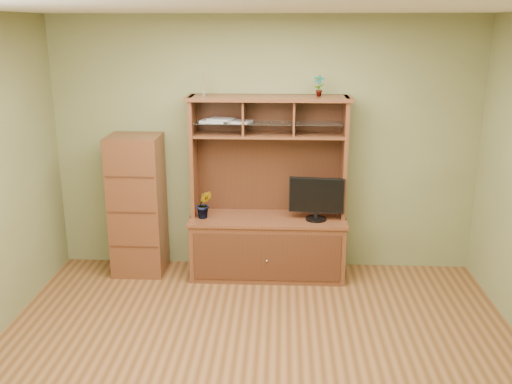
{
  "coord_description": "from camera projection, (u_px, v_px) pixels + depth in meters",
  "views": [
    {
      "loc": [
        0.19,
        -3.95,
        2.59
      ],
      "look_at": [
        -0.06,
        1.2,
        1.07
      ],
      "focal_mm": 40.0,
      "sensor_mm": 36.0,
      "label": 1
    }
  ],
  "objects": [
    {
      "name": "reed_diffuser",
      "position": [
        203.0,
        86.0,
        5.72
      ],
      "size": [
        0.05,
        0.05,
        0.25
      ],
      "color": "silver",
      "rests_on": "media_hutch"
    },
    {
      "name": "orchid_plant",
      "position": [
        204.0,
        204.0,
        5.9
      ],
      "size": [
        0.18,
        0.15,
        0.3
      ],
      "primitive_type": "imported",
      "rotation": [
        0.0,
        0.0,
        0.1
      ],
      "color": "#29511B",
      "rests_on": "media_hutch"
    },
    {
      "name": "media_hutch",
      "position": [
        268.0,
        228.0,
        6.03
      ],
      "size": [
        1.66,
        0.61,
        1.9
      ],
      "color": "#4C2715",
      "rests_on": "room"
    },
    {
      "name": "side_cabinet",
      "position": [
        138.0,
        205.0,
        6.04
      ],
      "size": [
        0.53,
        0.49,
        1.5
      ],
      "color": "#4C2715",
      "rests_on": "room"
    },
    {
      "name": "top_plant",
      "position": [
        319.0,
        86.0,
        5.66
      ],
      "size": [
        0.13,
        0.1,
        0.21
      ],
      "primitive_type": "imported",
      "rotation": [
        0.0,
        0.0,
        -0.24
      ],
      "color": "#296724",
      "rests_on": "media_hutch"
    },
    {
      "name": "room",
      "position": [
        256.0,
        202.0,
        4.14
      ],
      "size": [
        4.54,
        4.04,
        2.74
      ],
      "color": "#573419",
      "rests_on": "ground"
    },
    {
      "name": "monitor",
      "position": [
        317.0,
        198.0,
        5.83
      ],
      "size": [
        0.56,
        0.22,
        0.45
      ],
      "rotation": [
        0.0,
        0.0,
        -0.1
      ],
      "color": "black",
      "rests_on": "media_hutch"
    },
    {
      "name": "magazines",
      "position": [
        224.0,
        121.0,
        5.81
      ],
      "size": [
        0.54,
        0.26,
        0.04
      ],
      "color": "#ADADB2",
      "rests_on": "media_hutch"
    }
  ]
}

